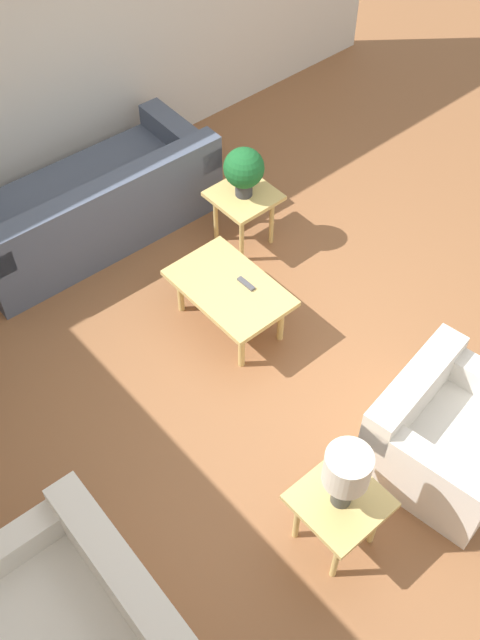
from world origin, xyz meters
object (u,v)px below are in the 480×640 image
(armchair, at_px, (445,435))
(loveseat, at_px, (87,632))
(side_table_plant, at_px, (244,202))
(potted_plant, at_px, (244,169))
(table_lamp, at_px, (347,472))
(coffee_table, at_px, (229,291))
(side_table_lamp, at_px, (339,506))
(sofa, at_px, (91,207))

(armchair, distance_m, loveseat, 2.50)
(loveseat, bearing_deg, side_table_plant, 126.64)
(potted_plant, distance_m, table_lamp, 2.75)
(armchair, distance_m, potted_plant, 2.54)
(armchair, relative_size, coffee_table, 1.15)
(side_table_plant, bearing_deg, table_lamp, 150.73)
(table_lamp, bearing_deg, side_table_plant, -29.27)
(potted_plant, bearing_deg, side_table_lamp, 150.73)
(side_table_plant, distance_m, potted_plant, 0.34)
(sofa, height_order, side_table_plant, sofa)
(table_lamp, bearing_deg, potted_plant, -29.27)
(armchair, bearing_deg, table_lamp, 167.46)
(potted_plant, bearing_deg, coffee_table, 132.53)
(coffee_table, distance_m, side_table_lamp, 1.88)
(potted_plant, bearing_deg, armchair, 170.82)
(coffee_table, bearing_deg, table_lamp, 159.70)
(sofa, distance_m, armchair, 3.43)
(sofa, bearing_deg, loveseat, 57.96)
(armchair, distance_m, table_lamp, 1.10)
(armchair, height_order, potted_plant, potted_plant)
(coffee_table, bearing_deg, loveseat, 121.92)
(sofa, height_order, table_lamp, table_lamp)
(coffee_table, xyz_separation_m, side_table_plant, (0.64, -0.69, 0.06))
(armchair, relative_size, potted_plant, 2.47)
(sofa, distance_m, coffee_table, 1.58)
(sofa, xyz_separation_m, loveseat, (-2.91, 1.94, -0.01))
(table_lamp, bearing_deg, loveseat, 74.27)
(armchair, distance_m, side_table_lamp, 0.96)
(armchair, relative_size, table_lamp, 2.20)
(side_table_lamp, bearing_deg, potted_plant, -29.27)
(side_table_lamp, height_order, potted_plant, potted_plant)
(sofa, bearing_deg, side_table_plant, 136.05)
(loveseat, xyz_separation_m, side_table_lamp, (-0.42, -1.50, 0.16))
(sofa, distance_m, side_table_plant, 1.31)
(sofa, xyz_separation_m, side_table_lamp, (-3.33, 0.44, 0.15))
(table_lamp, bearing_deg, armchair, -93.43)
(side_table_plant, height_order, table_lamp, table_lamp)
(sofa, distance_m, potted_plant, 1.38)
(potted_plant, height_order, table_lamp, table_lamp)
(armchair, distance_m, side_table_plant, 2.50)
(coffee_table, bearing_deg, side_table_plant, -47.47)
(loveseat, bearing_deg, side_table_lamp, 76.13)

